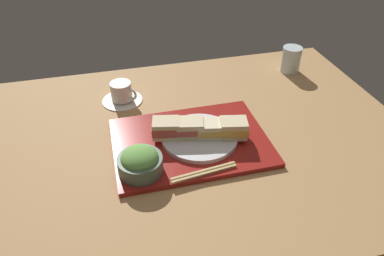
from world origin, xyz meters
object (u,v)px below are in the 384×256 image
object	(u,v)px
sandwich_nearmost	(166,128)
salad_bowl	(140,162)
sandwich_plate	(200,137)
drinking_glass	(291,60)
chopsticks_pair	(203,173)
coffee_cup	(122,94)
sandwich_inner_far	(211,129)
sandwich_inner_near	(188,128)
sandwich_farmost	(233,128)

from	to	relation	value
sandwich_nearmost	salad_bowl	size ratio (longest dim) A/B	0.76
sandwich_plate	drinking_glass	xyz separation A→B (cm)	(46.73, 35.13, 2.92)
chopsticks_pair	coffee_cup	size ratio (longest dim) A/B	1.33
sandwich_inner_far	chopsticks_pair	bearing A→B (deg)	-114.58
sandwich_nearmost	drinking_glass	xyz separation A→B (cm)	(56.32, 32.72, -0.41)
sandwich_inner_near	salad_bowl	size ratio (longest dim) A/B	0.78
sandwich_plate	sandwich_inner_near	world-z (taller)	sandwich_inner_near
sandwich_inner_near	chopsticks_pair	world-z (taller)	sandwich_inner_near
sandwich_inner_near	sandwich_farmost	xyz separation A→B (cm)	(12.78, -3.22, 0.07)
chopsticks_pair	salad_bowl	bearing A→B (deg)	162.08
sandwich_plate	sandwich_farmost	xyz separation A→B (cm)	(9.59, -2.42, 3.32)
coffee_cup	drinking_glass	distance (cm)	67.11
salad_bowl	sandwich_farmost	bearing A→B (deg)	14.00
coffee_cup	drinking_glass	size ratio (longest dim) A/B	1.37
sandwich_inner_near	drinking_glass	bearing A→B (deg)	34.51
sandwich_plate	drinking_glass	size ratio (longest dim) A/B	2.23
sandwich_farmost	salad_bowl	world-z (taller)	salad_bowl
sandwich_nearmost	sandwich_inner_near	distance (cm)	6.59
sandwich_plate	salad_bowl	xyz separation A→B (cm)	(-18.90, -9.52, 2.64)
sandwich_nearmost	chopsticks_pair	bearing A→B (deg)	-69.23
sandwich_inner_near	drinking_glass	world-z (taller)	drinking_glass
sandwich_inner_near	salad_bowl	world-z (taller)	salad_bowl
sandwich_plate	sandwich_inner_far	distance (cm)	4.46
sandwich_inner_near	sandwich_nearmost	bearing A→B (deg)	165.85
sandwich_nearmost	sandwich_plate	bearing A→B (deg)	-14.15
sandwich_inner_near	sandwich_farmost	world-z (taller)	sandwich_farmost
sandwich_inner_near	chopsticks_pair	xyz separation A→B (cm)	(0.07, -15.42, -3.56)
sandwich_farmost	chopsticks_pair	xyz separation A→B (cm)	(-12.71, -12.20, -3.63)
salad_bowl	coffee_cup	bearing A→B (deg)	91.75
sandwich_plate	coffee_cup	world-z (taller)	coffee_cup
sandwich_inner_near	sandwich_farmost	bearing A→B (deg)	-14.15
salad_bowl	coffee_cup	size ratio (longest dim) A/B	0.86
sandwich_plate	sandwich_inner_far	world-z (taller)	sandwich_inner_far
sandwich_farmost	drinking_glass	xyz separation A→B (cm)	(37.15, 37.55, -0.40)
drinking_glass	sandwich_inner_near	bearing A→B (deg)	-145.49
sandwich_farmost	sandwich_plate	bearing A→B (deg)	165.85
sandwich_inner_far	coffee_cup	size ratio (longest dim) A/B	0.66
sandwich_nearmost	coffee_cup	distance (cm)	28.94
sandwich_plate	sandwich_inner_far	xyz separation A→B (cm)	(3.20, -0.81, 3.01)
sandwich_plate	chopsticks_pair	distance (cm)	14.95
sandwich_farmost	sandwich_inner_near	bearing A→B (deg)	165.85
sandwich_inner_far	sandwich_inner_near	bearing A→B (deg)	165.85
chopsticks_pair	sandwich_inner_far	bearing A→B (deg)	65.42
sandwich_inner_near	coffee_cup	xyz separation A→B (cm)	(-16.89, 28.46, -2.41)
chopsticks_pair	coffee_cup	xyz separation A→B (cm)	(-16.96, 43.89, 1.16)
sandwich_plate	salad_bowl	size ratio (longest dim) A/B	1.89
salad_bowl	chopsticks_pair	xyz separation A→B (cm)	(15.78, -5.10, -2.95)
sandwich_inner_far	coffee_cup	xyz separation A→B (cm)	(-23.28, 30.08, -2.17)
drinking_glass	salad_bowl	bearing A→B (deg)	-145.77
sandwich_nearmost	salad_bowl	xyz separation A→B (cm)	(-9.31, -11.94, -0.69)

